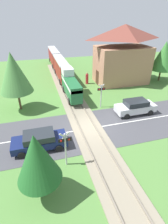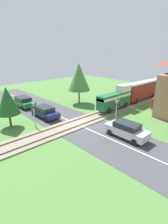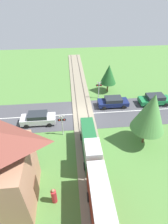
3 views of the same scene
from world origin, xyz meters
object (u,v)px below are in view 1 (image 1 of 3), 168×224
Objects in this scene: car_near_crossing at (39,140)px; car_far_side at (135,107)px; crossing_signal_east_approach at (101,92)px; pedestrian_by_station at (87,79)px; train at (60,66)px; station_building at (122,56)px; crossing_signal_west_approach at (65,145)px.

car_far_side is at bearing 15.72° from car_near_crossing.
crossing_signal_east_approach reaches higher than car_near_crossing.
car_far_side is 10.43m from pedestrian_by_station.
train is at bearing 111.89° from car_far_side.
station_building is (5.93, 7.16, 2.18)m from crossing_signal_east_approach.
car_far_side is 10.06m from crossing_signal_west_approach.
car_near_crossing is at bearing 125.86° from crossing_signal_west_approach.
car_far_side is at bearing 31.55° from crossing_signal_west_approach.
station_building reaches higher than car_near_crossing.
car_near_crossing is 2.47× the size of pedestrian_by_station.
crossing_signal_east_approach is 7.90m from pedestrian_by_station.
car_far_side is 1.50× the size of crossing_signal_west_approach.
station_building is 4.72× the size of pedestrian_by_station.
train reaches higher than pedestrian_by_station.
station_building is at bearing 50.36° from crossing_signal_east_approach.
crossing_signal_west_approach is (1.70, -2.36, 1.09)m from car_near_crossing.
station_building is at bearing 52.31° from crossing_signal_west_approach.
train is 17.90m from car_near_crossing.
crossing_signal_west_approach is 9.35m from crossing_signal_east_approach.
pedestrian_by_station is (-5.24, 0.65, -3.23)m from station_building.
crossing_signal_east_approach is (7.17, 5.24, 1.09)m from car_near_crossing.
station_building is at bearing 73.24° from car_far_side.
train is 2.84× the size of station_building.
car_far_side is 0.52× the size of station_building.
train is 8.21× the size of crossing_signal_east_approach.
crossing_signal_east_approach is at bearing 36.14° from car_near_crossing.
train is at bearing 150.45° from station_building.
car_far_side is at bearing -68.11° from train.
train is 12.37m from crossing_signal_east_approach.
crossing_signal_east_approach is 9.55m from station_building.
car_far_side is (5.80, -14.42, -1.08)m from train.
station_building is at bearing -7.04° from pedestrian_by_station.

